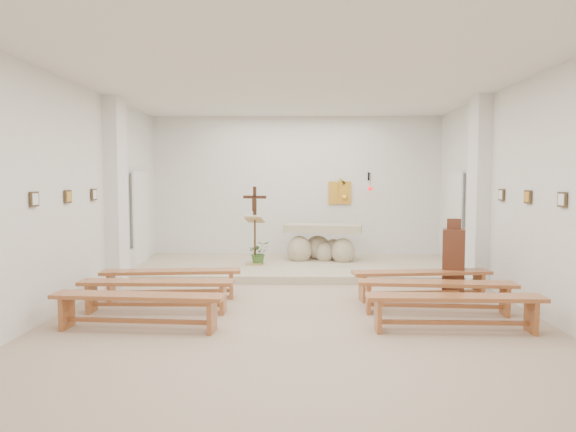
{
  "coord_description": "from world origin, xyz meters",
  "views": [
    {
      "loc": [
        0.03,
        -7.53,
        1.99
      ],
      "look_at": [
        -0.15,
        1.6,
        1.33
      ],
      "focal_mm": 32.0,
      "sensor_mm": 36.0,
      "label": 1
    }
  ],
  "objects_px": {
    "altar": "(322,245)",
    "bench_left_front": "(172,277)",
    "bench_right_front": "(421,278)",
    "crucifix_stand": "(255,220)",
    "bench_right_third": "(455,305)",
    "lectern": "(255,240)",
    "bench_left_second": "(157,289)",
    "bench_right_second": "(436,290)",
    "bench_left_third": "(138,303)",
    "donation_pedestal": "(453,262)"
  },
  "relations": [
    {
      "from": "crucifix_stand",
      "to": "bench_left_second",
      "type": "bearing_deg",
      "value": -95.53
    },
    {
      "from": "bench_right_front",
      "to": "bench_right_third",
      "type": "xyz_separation_m",
      "value": [
        0.0,
        -1.78,
        0.0
      ]
    },
    {
      "from": "donation_pedestal",
      "to": "bench_right_front",
      "type": "height_order",
      "value": "donation_pedestal"
    },
    {
      "from": "bench_right_front",
      "to": "lectern",
      "type": "bearing_deg",
      "value": 132.92
    },
    {
      "from": "crucifix_stand",
      "to": "bench_right_third",
      "type": "distance_m",
      "value": 5.28
    },
    {
      "from": "lectern",
      "to": "bench_left_second",
      "type": "height_order",
      "value": "lectern"
    },
    {
      "from": "altar",
      "to": "bench_left_third",
      "type": "height_order",
      "value": "altar"
    },
    {
      "from": "bench_right_third",
      "to": "crucifix_stand",
      "type": "bearing_deg",
      "value": 125.48
    },
    {
      "from": "bench_right_front",
      "to": "bench_right_second",
      "type": "height_order",
      "value": "same"
    },
    {
      "from": "bench_right_second",
      "to": "bench_left_third",
      "type": "height_order",
      "value": "same"
    },
    {
      "from": "bench_left_front",
      "to": "bench_left_third",
      "type": "bearing_deg",
      "value": -95.64
    },
    {
      "from": "crucifix_stand",
      "to": "bench_left_front",
      "type": "bearing_deg",
      "value": -101.51
    },
    {
      "from": "crucifix_stand",
      "to": "donation_pedestal",
      "type": "height_order",
      "value": "crucifix_stand"
    },
    {
      "from": "crucifix_stand",
      "to": "bench_right_front",
      "type": "relative_size",
      "value": 0.73
    },
    {
      "from": "bench_right_third",
      "to": "lectern",
      "type": "bearing_deg",
      "value": 125.36
    },
    {
      "from": "altar",
      "to": "bench_left_third",
      "type": "distance_m",
      "value": 5.62
    },
    {
      "from": "lectern",
      "to": "bench_left_second",
      "type": "relative_size",
      "value": 0.47
    },
    {
      "from": "altar",
      "to": "bench_left_front",
      "type": "relative_size",
      "value": 0.79
    },
    {
      "from": "bench_left_second",
      "to": "bench_right_third",
      "type": "relative_size",
      "value": 1.0
    },
    {
      "from": "donation_pedestal",
      "to": "bench_left_third",
      "type": "height_order",
      "value": "donation_pedestal"
    },
    {
      "from": "bench_left_third",
      "to": "bench_right_third",
      "type": "height_order",
      "value": "same"
    },
    {
      "from": "crucifix_stand",
      "to": "bench_right_front",
      "type": "xyz_separation_m",
      "value": [
        2.95,
        -2.52,
        -0.76
      ]
    },
    {
      "from": "altar",
      "to": "bench_right_second",
      "type": "relative_size",
      "value": 0.79
    },
    {
      "from": "bench_left_second",
      "to": "lectern",
      "type": "bearing_deg",
      "value": 71.35
    },
    {
      "from": "bench_right_front",
      "to": "bench_left_third",
      "type": "bearing_deg",
      "value": -162.93
    },
    {
      "from": "altar",
      "to": "bench_right_third",
      "type": "xyz_separation_m",
      "value": [
        1.49,
        -4.96,
        -0.13
      ]
    },
    {
      "from": "crucifix_stand",
      "to": "donation_pedestal",
      "type": "xyz_separation_m",
      "value": [
        3.54,
        -2.29,
        -0.54
      ]
    },
    {
      "from": "bench_left_third",
      "to": "bench_right_third",
      "type": "xyz_separation_m",
      "value": [
        4.13,
        0.0,
        0.0
      ]
    },
    {
      "from": "bench_right_second",
      "to": "bench_right_third",
      "type": "bearing_deg",
      "value": -86.18
    },
    {
      "from": "bench_left_front",
      "to": "bench_left_second",
      "type": "height_order",
      "value": "same"
    },
    {
      "from": "donation_pedestal",
      "to": "bench_left_front",
      "type": "xyz_separation_m",
      "value": [
        -4.71,
        -0.23,
        -0.22
      ]
    },
    {
      "from": "bench_left_third",
      "to": "bench_right_front",
      "type": "bearing_deg",
      "value": 27.53
    },
    {
      "from": "lectern",
      "to": "bench_right_second",
      "type": "xyz_separation_m",
      "value": [
        2.96,
        -3.45,
        -0.32
      ]
    },
    {
      "from": "bench_right_front",
      "to": "altar",
      "type": "bearing_deg",
      "value": 108.76
    },
    {
      "from": "bench_left_front",
      "to": "bench_right_front",
      "type": "distance_m",
      "value": 4.13
    },
    {
      "from": "crucifix_stand",
      "to": "bench_right_second",
      "type": "xyz_separation_m",
      "value": [
        2.95,
        -3.41,
        -0.76
      ]
    },
    {
      "from": "bench_right_second",
      "to": "lectern",
      "type": "bearing_deg",
      "value": 134.48
    },
    {
      "from": "lectern",
      "to": "bench_left_second",
      "type": "distance_m",
      "value": 3.65
    },
    {
      "from": "bench_left_front",
      "to": "bench_right_third",
      "type": "xyz_separation_m",
      "value": [
        4.13,
        -1.78,
        0.0
      ]
    },
    {
      "from": "crucifix_stand",
      "to": "bench_left_third",
      "type": "relative_size",
      "value": 0.73
    },
    {
      "from": "lectern",
      "to": "bench_left_front",
      "type": "relative_size",
      "value": 0.46
    },
    {
      "from": "donation_pedestal",
      "to": "bench_right_second",
      "type": "xyz_separation_m",
      "value": [
        -0.58,
        -1.13,
        -0.22
      ]
    },
    {
      "from": "bench_left_front",
      "to": "lectern",
      "type": "bearing_deg",
      "value": 59.78
    },
    {
      "from": "altar",
      "to": "donation_pedestal",
      "type": "distance_m",
      "value": 3.6
    },
    {
      "from": "bench_right_front",
      "to": "bench_right_second",
      "type": "xyz_separation_m",
      "value": [
        0.0,
        -0.89,
        0.0
      ]
    },
    {
      "from": "lectern",
      "to": "donation_pedestal",
      "type": "relative_size",
      "value": 0.81
    },
    {
      "from": "bench_right_front",
      "to": "bench_left_third",
      "type": "relative_size",
      "value": 1.0
    },
    {
      "from": "bench_right_second",
      "to": "bench_right_third",
      "type": "relative_size",
      "value": 1.01
    },
    {
      "from": "donation_pedestal",
      "to": "bench_right_third",
      "type": "bearing_deg",
      "value": -90.97
    },
    {
      "from": "donation_pedestal",
      "to": "bench_left_second",
      "type": "height_order",
      "value": "donation_pedestal"
    }
  ]
}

